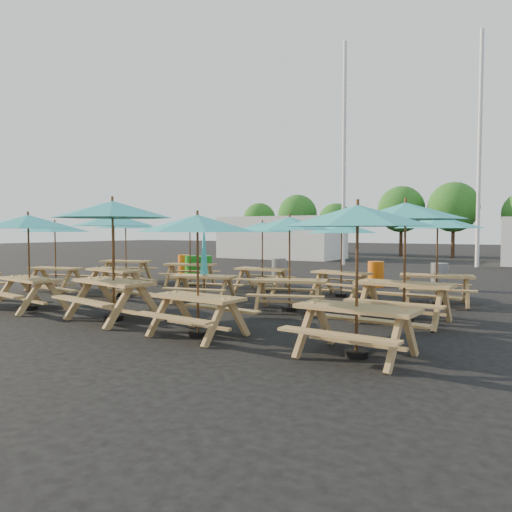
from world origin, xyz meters
The scene contains 29 objects.
ground centered at (0.00, 0.00, 0.00)m, with size 120.00×120.00×0.00m, color black.
picnic_unit_1 centered at (-5.48, -1.65, 1.90)m, with size 2.49×2.49×2.17m.
picnic_unit_2 centered at (-5.62, 1.47, 2.03)m, with size 2.80×2.80×2.32m.
picnic_unit_3 centered at (-2.74, -4.43, 2.00)m, with size 2.56×2.56×2.29m.
picnic_unit_4 centered at (-2.81, -1.70, 2.08)m, with size 2.65×2.65×2.38m.
picnic_unit_5 centered at (-2.78, 1.71, 1.95)m, with size 2.78×2.78×2.23m.
picnic_unit_6 centered at (0.05, -4.38, 2.22)m, with size 2.90×2.90×2.54m.
picnic_unit_7 centered at (0.15, -1.36, 0.89)m, with size 1.97×1.80×2.16m.
picnic_unit_8 centered at (0.22, 1.52, 1.89)m, with size 2.13×2.13×2.17m.
picnic_unit_9 centered at (2.56, -4.72, 1.92)m, with size 2.34×2.34×2.20m.
picnic_unit_10 centered at (2.66, -1.37, 1.95)m, with size 2.76×2.76×2.24m.
picnic_unit_11 centered at (2.77, 1.63, 1.87)m, with size 2.43×2.43×2.14m.
picnic_unit_12 centered at (5.50, -4.65, 2.01)m, with size 2.39×2.39×2.31m.
picnic_unit_13 centered at (5.36, -1.45, 2.18)m, with size 2.54×2.54×2.49m.
picnic_unit_14 centered at (5.42, 1.47, 2.00)m, with size 2.71×2.71×2.30m.
waste_bin_0 centered at (-5.56, 4.77, 0.43)m, with size 0.53×0.53×0.86m, color #D85F0C.
waste_bin_1 centered at (-4.77, 4.26, 0.43)m, with size 0.53×0.53×0.86m, color #1A8B19.
waste_bin_2 centered at (-4.29, 4.58, 0.43)m, with size 0.53×0.53×0.86m, color #1A8B19.
waste_bin_3 centered at (-0.87, 4.58, 0.43)m, with size 0.53×0.53×0.86m, color gray.
waste_bin_4 centered at (2.84, 4.60, 0.43)m, with size 0.53×0.53×0.86m, color #D85F0C.
waste_bin_5 centered at (4.84, 4.79, 0.43)m, with size 0.53×0.53×0.86m, color gray.
mast_0 centered at (-2.00, 14.00, 6.00)m, with size 0.20×0.20×12.00m, color silver.
mast_1 centered at (4.50, 16.00, 6.00)m, with size 0.20×0.20×12.00m, color silver.
event_tent_0 centered at (-8.00, 18.00, 1.40)m, with size 8.00×4.00×2.80m, color silver.
tree_0 centered at (-14.07, 25.25, 2.83)m, with size 2.80×2.80×4.24m.
tree_1 centered at (-9.74, 23.90, 3.15)m, with size 3.11×3.11×4.72m.
tree_2 centered at (-6.39, 23.65, 2.62)m, with size 2.59×2.59×3.93m.
tree_3 centered at (-1.75, 24.72, 3.41)m, with size 3.36×3.36×5.09m.
tree_4 centered at (1.90, 24.26, 3.46)m, with size 3.41×3.41×5.17m.
Camera 1 is at (8.05, -11.76, 1.91)m, focal length 35.00 mm.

